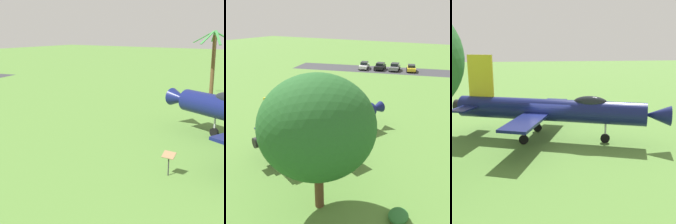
% 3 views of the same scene
% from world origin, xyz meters
% --- Properties ---
extents(ground_plane, '(200.00, 200.00, 0.00)m').
position_xyz_m(ground_plane, '(0.00, 0.00, 0.00)').
color(ground_plane, '#568438').
extents(display_jet, '(13.86, 9.63, 5.56)m').
position_xyz_m(display_jet, '(-0.31, 0.13, 2.04)').
color(display_jet, '#111951').
rests_on(display_jet, ground_plane).
extents(info_plaque, '(0.61, 0.41, 1.14)m').
position_xyz_m(info_plaque, '(-3.49, -5.48, 0.85)').
color(info_plaque, '#333333').
rests_on(info_plaque, ground_plane).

